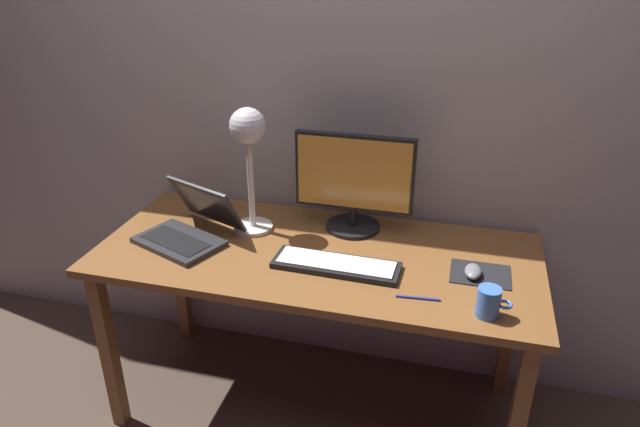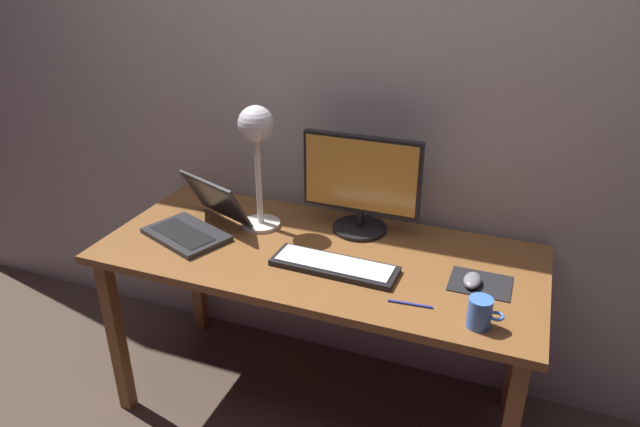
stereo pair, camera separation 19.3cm
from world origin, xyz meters
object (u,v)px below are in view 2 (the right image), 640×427
(laptop, at_px, (200,217))
(mouse, at_px, (472,280))
(desk_lamp, at_px, (257,140))
(keyboard_main, at_px, (334,266))
(monitor, at_px, (361,182))
(pen, at_px, (410,304))
(coffee_mug, at_px, (480,313))

(laptop, relative_size, mouse, 4.23)
(desk_lamp, height_order, mouse, desk_lamp)
(keyboard_main, relative_size, mouse, 4.62)
(monitor, bearing_deg, pen, -54.88)
(desk_lamp, xyz_separation_m, coffee_mug, (0.89, -0.36, -0.31))
(coffee_mug, bearing_deg, laptop, 167.92)
(coffee_mug, distance_m, pen, 0.22)
(desk_lamp, bearing_deg, monitor, 15.49)
(laptop, relative_size, desk_lamp, 0.84)
(mouse, height_order, coffee_mug, coffee_mug)
(laptop, distance_m, mouse, 1.04)
(keyboard_main, height_order, desk_lamp, desk_lamp)
(monitor, relative_size, pen, 3.24)
(monitor, distance_m, mouse, 0.56)
(keyboard_main, bearing_deg, pen, -21.99)
(keyboard_main, relative_size, laptop, 1.09)
(desk_lamp, distance_m, coffee_mug, 1.01)
(pen, bearing_deg, monitor, 125.12)
(monitor, xyz_separation_m, coffee_mug, (0.51, -0.46, -0.16))
(laptop, distance_m, desk_lamp, 0.38)
(coffee_mug, height_order, pen, coffee_mug)
(laptop, distance_m, pen, 0.90)
(keyboard_main, distance_m, coffee_mug, 0.53)
(keyboard_main, bearing_deg, mouse, 7.86)
(desk_lamp, bearing_deg, keyboard_main, -28.06)
(mouse, xyz_separation_m, coffee_mug, (0.05, -0.22, 0.03))
(keyboard_main, bearing_deg, monitor, 91.16)
(desk_lamp, relative_size, coffee_mug, 4.56)
(keyboard_main, relative_size, coffee_mug, 4.17)
(monitor, distance_m, coffee_mug, 0.71)
(mouse, relative_size, coffee_mug, 0.90)
(keyboard_main, relative_size, desk_lamp, 0.92)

